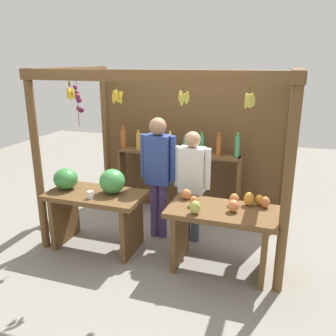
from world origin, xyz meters
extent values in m
plane|color=gray|center=(0.00, 0.00, 0.00)|extent=(12.00, 12.00, 0.00)
cylinder|color=brown|center=(-1.45, -0.87, 1.12)|extent=(0.10, 0.10, 2.24)
cylinder|color=brown|center=(1.45, -0.87, 1.12)|extent=(0.10, 0.10, 2.24)
cylinder|color=brown|center=(-1.45, 0.87, 1.12)|extent=(0.10, 0.10, 2.24)
cylinder|color=brown|center=(1.45, 0.87, 1.12)|extent=(0.10, 0.10, 2.24)
cube|color=brown|center=(0.00, -0.87, 2.18)|extent=(2.99, 0.12, 0.12)
cube|color=brown|center=(-1.45, 0.00, 2.18)|extent=(0.12, 1.83, 0.12)
cube|color=brown|center=(1.45, 0.00, 2.18)|extent=(0.12, 1.83, 0.12)
cube|color=#52381E|center=(0.00, 0.89, 1.01)|extent=(2.89, 0.04, 2.01)
cylinder|color=brown|center=(-1.01, -0.70, 2.07)|extent=(0.02, 0.02, 0.06)
ellipsoid|color=gold|center=(-0.97, -0.69, 1.96)|extent=(0.04, 0.06, 0.14)
ellipsoid|color=gold|center=(-1.01, -0.67, 1.96)|extent=(0.07, 0.04, 0.14)
ellipsoid|color=gold|center=(-1.04, -0.68, 1.96)|extent=(0.06, 0.07, 0.14)
ellipsoid|color=gold|center=(-1.03, -0.71, 1.96)|extent=(0.05, 0.05, 0.14)
ellipsoid|color=gold|center=(-1.00, -0.72, 1.95)|extent=(0.06, 0.04, 0.14)
cylinder|color=brown|center=(-0.36, -0.80, 2.07)|extent=(0.02, 0.02, 0.06)
ellipsoid|color=gold|center=(-0.33, -0.80, 1.94)|extent=(0.04, 0.06, 0.14)
ellipsoid|color=gold|center=(-0.35, -0.76, 1.95)|extent=(0.09, 0.06, 0.15)
ellipsoid|color=gold|center=(-0.40, -0.78, 1.96)|extent=(0.06, 0.07, 0.15)
ellipsoid|color=gold|center=(-0.40, -0.82, 1.94)|extent=(0.06, 0.07, 0.15)
ellipsoid|color=gold|center=(-0.35, -0.84, 1.96)|extent=(0.07, 0.04, 0.15)
cylinder|color=brown|center=(0.36, -0.74, 2.07)|extent=(0.02, 0.02, 0.06)
ellipsoid|color=#D1CC4C|center=(0.40, -0.74, 1.97)|extent=(0.04, 0.05, 0.13)
ellipsoid|color=#D1CC4C|center=(0.38, -0.71, 1.96)|extent=(0.07, 0.06, 0.13)
ellipsoid|color=#D1CC4C|center=(0.35, -0.72, 1.94)|extent=(0.07, 0.06, 0.13)
ellipsoid|color=#D1CC4C|center=(0.32, -0.74, 1.97)|extent=(0.04, 0.08, 0.13)
ellipsoid|color=#D1CC4C|center=(0.34, -0.77, 1.94)|extent=(0.05, 0.05, 0.13)
ellipsoid|color=#D1CC4C|center=(0.38, -0.77, 1.95)|extent=(0.07, 0.06, 0.13)
cylinder|color=brown|center=(1.01, -0.72, 2.07)|extent=(0.02, 0.02, 0.06)
ellipsoid|color=#D1CC4C|center=(1.05, -0.72, 1.95)|extent=(0.04, 0.08, 0.14)
ellipsoid|color=#D1CC4C|center=(1.03, -0.71, 1.96)|extent=(0.06, 0.08, 0.14)
ellipsoid|color=#D1CC4C|center=(1.02, -0.69, 1.95)|extent=(0.07, 0.04, 0.14)
ellipsoid|color=#D1CC4C|center=(1.00, -0.70, 1.95)|extent=(0.06, 0.05, 0.14)
ellipsoid|color=#D1CC4C|center=(0.99, -0.71, 1.93)|extent=(0.05, 0.08, 0.14)
ellipsoid|color=#D1CC4C|center=(0.99, -0.73, 1.96)|extent=(0.06, 0.08, 0.14)
ellipsoid|color=#D1CC4C|center=(1.00, -0.74, 1.94)|extent=(0.08, 0.05, 0.14)
ellipsoid|color=#D1CC4C|center=(1.02, -0.75, 1.95)|extent=(0.07, 0.04, 0.14)
ellipsoid|color=#D1CC4C|center=(1.03, -0.74, 1.95)|extent=(0.05, 0.05, 0.14)
cylinder|color=#4C422D|center=(-1.05, -0.50, 1.82)|extent=(0.01, 0.01, 0.55)
sphere|color=#511938|center=(-1.06, -0.52, 2.02)|extent=(0.06, 0.06, 0.06)
sphere|color=#47142D|center=(-1.05, -0.51, 1.95)|extent=(0.07, 0.07, 0.07)
sphere|color=#601E42|center=(-1.03, -0.53, 1.91)|extent=(0.07, 0.07, 0.07)
sphere|color=#601E42|center=(-1.04, -0.48, 1.86)|extent=(0.07, 0.07, 0.07)
sphere|color=#601E42|center=(-1.04, -0.50, 1.76)|extent=(0.06, 0.06, 0.06)
sphere|color=#47142D|center=(-1.02, -0.48, 1.74)|extent=(0.07, 0.07, 0.07)
cube|color=brown|center=(-0.80, -0.65, 0.71)|extent=(1.21, 0.64, 0.06)
cube|color=brown|center=(-1.28, -0.65, 0.34)|extent=(0.06, 0.58, 0.68)
cube|color=brown|center=(-0.31, -0.65, 0.34)|extent=(0.06, 0.58, 0.68)
ellipsoid|color=#429347|center=(-0.59, -0.58, 0.90)|extent=(0.36, 0.36, 0.31)
ellipsoid|color=#38843D|center=(-1.22, -0.64, 0.88)|extent=(0.38, 0.38, 0.27)
cylinder|color=white|center=(-0.76, -0.83, 0.79)|extent=(0.07, 0.07, 0.09)
cube|color=brown|center=(0.80, -0.65, 0.71)|extent=(1.21, 0.64, 0.06)
cube|color=brown|center=(0.31, -0.65, 0.34)|extent=(0.06, 0.58, 0.68)
cube|color=brown|center=(1.28, -0.65, 0.34)|extent=(0.06, 0.58, 0.68)
ellipsoid|color=#E07F47|center=(0.92, -0.68, 0.81)|extent=(0.15, 0.15, 0.14)
ellipsoid|color=#CC7038|center=(0.47, -0.67, 0.80)|extent=(0.11, 0.11, 0.12)
ellipsoid|color=#E07F47|center=(0.90, -0.49, 0.81)|extent=(0.15, 0.15, 0.14)
ellipsoid|color=#CC7038|center=(1.24, -0.45, 0.81)|extent=(0.14, 0.14, 0.13)
ellipsoid|color=gold|center=(1.17, -0.40, 0.80)|extent=(0.10, 0.10, 0.12)
ellipsoid|color=#A8B24C|center=(0.54, -0.86, 0.82)|extent=(0.17, 0.17, 0.15)
ellipsoid|color=#E07F47|center=(0.33, -0.49, 0.81)|extent=(0.15, 0.15, 0.13)
ellipsoid|color=gold|center=(1.06, -0.45, 0.82)|extent=(0.14, 0.14, 0.16)
cube|color=brown|center=(-1.07, 0.65, 0.50)|extent=(0.05, 0.20, 1.00)
cube|color=brown|center=(0.81, 0.65, 0.50)|extent=(0.05, 0.20, 1.00)
cube|color=brown|center=(-0.13, 0.65, 0.98)|extent=(1.88, 0.22, 0.04)
cylinder|color=#994C1E|center=(-1.01, 0.65, 1.15)|extent=(0.08, 0.08, 0.29)
cylinder|color=#994C1E|center=(-1.01, 0.65, 1.32)|extent=(0.04, 0.04, 0.06)
cylinder|color=gold|center=(-0.76, 0.65, 1.12)|extent=(0.07, 0.07, 0.25)
cylinder|color=gold|center=(-0.76, 0.65, 1.28)|extent=(0.03, 0.03, 0.06)
cylinder|color=#994C1E|center=(-0.51, 0.65, 1.12)|extent=(0.08, 0.08, 0.24)
cylinder|color=#994C1E|center=(-0.51, 0.65, 1.27)|extent=(0.03, 0.03, 0.06)
cylinder|color=#D8B266|center=(-0.24, 0.65, 1.13)|extent=(0.07, 0.07, 0.26)
cylinder|color=#D8B266|center=(-0.24, 0.65, 1.29)|extent=(0.03, 0.03, 0.06)
cylinder|color=#338C4C|center=(0.00, 0.65, 1.12)|extent=(0.08, 0.08, 0.23)
cylinder|color=#338C4C|center=(0.00, 0.65, 1.26)|extent=(0.04, 0.04, 0.06)
cylinder|color=#338C4C|center=(0.24, 0.65, 1.14)|extent=(0.07, 0.07, 0.28)
cylinder|color=#338C4C|center=(0.24, 0.65, 1.31)|extent=(0.03, 0.03, 0.06)
cylinder|color=#994C1E|center=(0.49, 0.65, 1.14)|extent=(0.07, 0.07, 0.29)
cylinder|color=#994C1E|center=(0.49, 0.65, 1.32)|extent=(0.03, 0.03, 0.06)
cylinder|color=#338C4C|center=(0.76, 0.65, 1.15)|extent=(0.07, 0.07, 0.30)
cylinder|color=#338C4C|center=(0.76, 0.65, 1.33)|extent=(0.03, 0.03, 0.06)
cylinder|color=#4D3970|center=(-0.21, -0.14, 0.38)|extent=(0.11, 0.11, 0.77)
cylinder|color=#4D3970|center=(-0.09, -0.14, 0.38)|extent=(0.11, 0.11, 0.77)
cube|color=#2D428C|center=(-0.15, -0.14, 1.09)|extent=(0.32, 0.19, 0.65)
cylinder|color=#2D428C|center=(-0.35, -0.14, 1.13)|extent=(0.08, 0.08, 0.58)
cylinder|color=#2D428C|center=(0.05, -0.14, 1.13)|extent=(0.08, 0.08, 0.58)
sphere|color=#997051|center=(-0.15, -0.14, 1.53)|extent=(0.22, 0.22, 0.22)
cylinder|color=#3C4456|center=(0.24, -0.11, 0.35)|extent=(0.11, 0.11, 0.70)
cylinder|color=#3C4456|center=(0.36, -0.11, 0.35)|extent=(0.11, 0.11, 0.70)
cube|color=white|center=(0.30, -0.11, 0.99)|extent=(0.32, 0.19, 0.59)
cylinder|color=white|center=(0.10, -0.11, 1.02)|extent=(0.08, 0.08, 0.53)
cylinder|color=white|center=(0.50, -0.11, 1.02)|extent=(0.08, 0.08, 0.53)
sphere|color=tan|center=(0.30, -0.11, 1.39)|extent=(0.20, 0.20, 0.20)
camera|label=1|loc=(1.36, -4.23, 2.32)|focal=37.41mm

